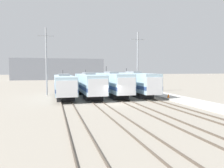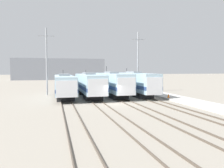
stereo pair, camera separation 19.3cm
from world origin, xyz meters
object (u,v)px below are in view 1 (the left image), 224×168
Objects in this scene: locomotive_center_right at (112,83)px; locomotive_center_left at (89,84)px; locomotive_far_right at (134,83)px; locomotive_far_left at (64,85)px; catenary_tower_left at (46,60)px; traffic_cone at (168,96)px; catenary_tower_right at (138,61)px.

locomotive_center_left is at bearing -173.30° from locomotive_center_right.
locomotive_far_left is at bearing -179.83° from locomotive_far_right.
traffic_cone is at bearing -30.71° from catenary_tower_left.
catenary_tower_right is at bearing 31.86° from locomotive_center_right.
catenary_tower_left is 22.55m from traffic_cone.
catenary_tower_right is at bearing 15.52° from locomotive_far_left.
catenary_tower_left is at bearing 165.21° from locomotive_far_right.
locomotive_center_right reaches higher than locomotive_far_left.
locomotive_center_left is 8.45m from locomotive_far_right.
locomotive_center_left is 1.37× the size of catenary_tower_right.
locomotive_center_right is at bearing -19.60° from catenary_tower_left.
locomotive_far_left is at bearing -54.83° from catenary_tower_left.
locomotive_far_right is at bearing 2.90° from locomotive_center_left.
locomotive_far_right is (4.22, -0.07, 0.01)m from locomotive_center_right.
locomotive_center_left is 27.26× the size of traffic_cone.
traffic_cone is at bearing -23.80° from locomotive_far_left.
locomotive_center_right is (8.44, 0.11, 0.17)m from locomotive_far_left.
locomotive_center_right is 1.42× the size of catenary_tower_left.
locomotive_far_right is 1.46× the size of catenary_tower_right.
catenary_tower_left reaches higher than locomotive_far_left.
catenary_tower_right reaches higher than traffic_cone.
locomotive_center_right is 4.22m from locomotive_far_right.
locomotive_far_left is at bearing -164.48° from catenary_tower_right.
locomotive_center_left is at bearing -157.06° from catenary_tower_right.
locomotive_far_left is 4.24m from locomotive_center_left.
catenary_tower_right is (10.73, 4.54, 4.31)m from locomotive_center_left.
catenary_tower_left is 17.88m from catenary_tower_right.
locomotive_far_right is at bearing -0.92° from locomotive_center_right.
catenary_tower_right is 12.61m from traffic_cone.
locomotive_far_right is (12.66, 0.04, 0.19)m from locomotive_far_left.
locomotive_far_right reaches higher than locomotive_far_left.
catenary_tower_left is 19.87× the size of traffic_cone.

